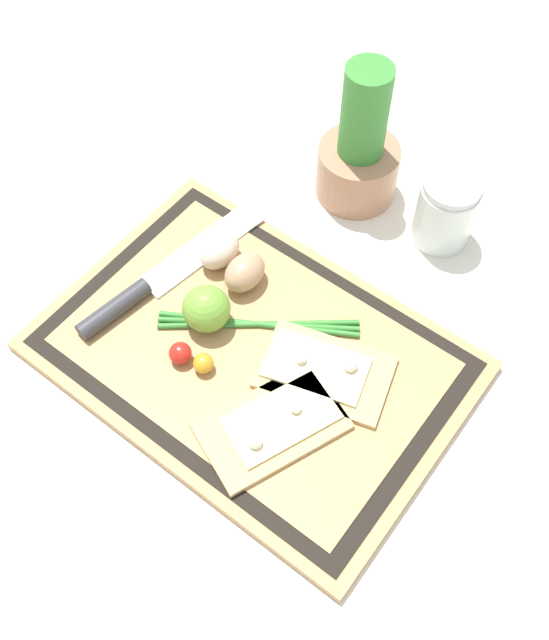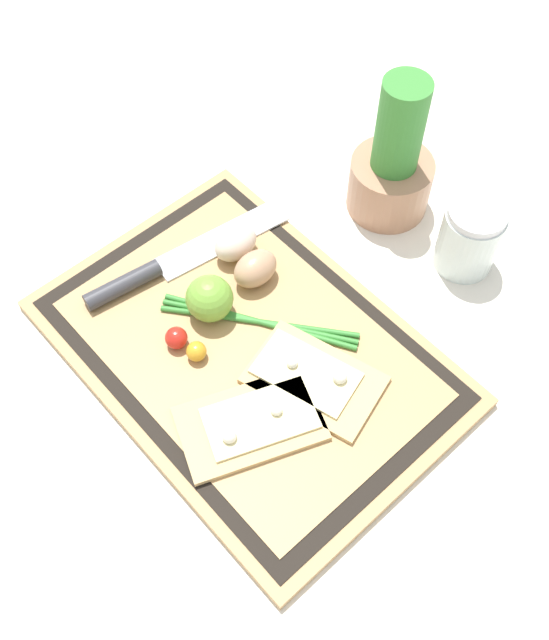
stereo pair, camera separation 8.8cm
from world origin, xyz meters
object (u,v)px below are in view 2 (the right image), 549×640
(lime, at_px, (210,298))
(herb_pot, at_px, (393,167))
(egg_pink, at_px, (235,243))
(sauce_jar, at_px, (469,240))
(pizza_slice_near, at_px, (252,423))
(egg_brown, at_px, (255,269))
(pizza_slice_far, at_px, (313,378))
(knife, at_px, (155,270))
(cherry_tomato_yellow, at_px, (196,351))
(cherry_tomato_red, at_px, (176,338))

(lime, xyz_separation_m, herb_pot, (0.01, 0.30, 0.03))
(egg_pink, xyz_separation_m, sauce_jar, (0.20, 0.22, 0.00))
(pizza_slice_near, xyz_separation_m, egg_brown, (-0.15, 0.13, 0.02))
(pizza_slice_near, height_order, lime, lime)
(pizza_slice_far, distance_m, lime, 0.15)
(pizza_slice_near, xyz_separation_m, lime, (-0.15, 0.06, 0.02))
(pizza_slice_near, height_order, knife, pizza_slice_near)
(pizza_slice_far, bearing_deg, knife, -170.06)
(pizza_slice_far, height_order, lime, lime)
(pizza_slice_far, xyz_separation_m, sauce_jar, (-0.00, 0.27, 0.02))
(pizza_slice_near, bearing_deg, pizza_slice_far, 87.23)
(egg_brown, relative_size, lime, 1.03)
(egg_pink, distance_m, herb_pot, 0.23)
(knife, height_order, cherry_tomato_yellow, cherry_tomato_yellow)
(egg_brown, xyz_separation_m, cherry_tomato_yellow, (0.04, -0.12, -0.01))
(egg_pink, xyz_separation_m, herb_pot, (0.06, 0.22, 0.03))
(cherry_tomato_yellow, bearing_deg, sauce_jar, 72.64)
(knife, xyz_separation_m, sauce_jar, (0.24, 0.31, 0.02))
(knife, bearing_deg, pizza_slice_near, -11.05)
(egg_brown, height_order, sauce_jar, sauce_jar)
(cherry_tomato_yellow, bearing_deg, knife, 163.91)
(pizza_slice_far, distance_m, cherry_tomato_yellow, 0.14)
(pizza_slice_near, distance_m, egg_brown, 0.20)
(herb_pot, bearing_deg, egg_pink, -105.94)
(pizza_slice_near, height_order, pizza_slice_far, same)
(egg_pink, bearing_deg, cherry_tomato_yellow, -57.17)
(knife, distance_m, sauce_jar, 0.39)
(pizza_slice_far, height_order, knife, pizza_slice_far)
(pizza_slice_far, bearing_deg, cherry_tomato_red, -148.96)
(lime, xyz_separation_m, cherry_tomato_red, (0.01, -0.06, -0.02))
(cherry_tomato_yellow, relative_size, sauce_jar, 0.24)
(egg_brown, relative_size, sauce_jar, 0.60)
(egg_brown, bearing_deg, egg_pink, 170.32)
(egg_pink, distance_m, sauce_jar, 0.29)
(lime, bearing_deg, sauce_jar, 63.63)
(egg_brown, distance_m, sauce_jar, 0.27)
(knife, xyz_separation_m, lime, (0.09, 0.02, 0.02))
(cherry_tomato_red, bearing_deg, sauce_jar, 68.74)
(pizza_slice_near, distance_m, cherry_tomato_yellow, 0.11)
(pizza_slice_near, distance_m, sauce_jar, 0.36)
(cherry_tomato_red, xyz_separation_m, sauce_jar, (0.14, 0.36, 0.01))
(egg_brown, xyz_separation_m, cherry_tomato_red, (0.01, -0.13, -0.01))
(knife, relative_size, egg_pink, 4.85)
(sauce_jar, bearing_deg, pizza_slice_far, -89.28)
(knife, distance_m, egg_brown, 0.13)
(pizza_slice_near, xyz_separation_m, sauce_jar, (0.00, 0.36, 0.02))
(knife, bearing_deg, lime, 10.31)
(pizza_slice_far, relative_size, sauce_jar, 1.71)
(cherry_tomato_yellow, bearing_deg, cherry_tomato_red, -167.64)
(knife, distance_m, lime, 0.09)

